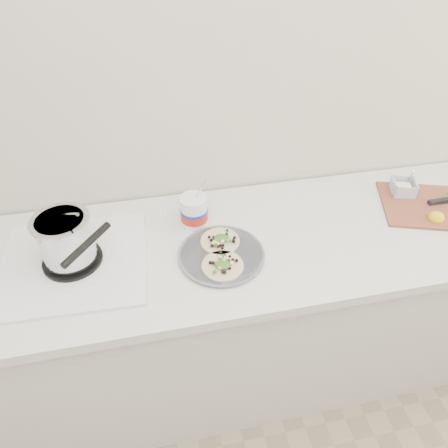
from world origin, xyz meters
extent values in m
cube|color=beige|center=(0.00, 1.73, 1.30)|extent=(3.50, 0.05, 2.60)
cube|color=silver|center=(0.00, 1.43, 0.43)|extent=(2.40, 0.62, 0.86)
cube|color=silver|center=(0.00, 1.41, 0.88)|extent=(2.44, 0.66, 0.04)
cube|color=silver|center=(-0.54, 1.41, 0.91)|extent=(0.50, 0.46, 0.01)
cylinder|color=black|center=(-0.54, 1.41, 0.92)|extent=(0.20, 0.20, 0.01)
torus|color=black|center=(-0.54, 1.41, 0.94)|extent=(0.17, 0.17, 0.02)
cylinder|color=silver|center=(-0.54, 1.41, 1.02)|extent=(0.17, 0.17, 0.15)
cylinder|color=slate|center=(-0.04, 1.35, 0.91)|extent=(0.29, 0.29, 0.01)
cylinder|color=slate|center=(-0.04, 1.35, 0.91)|extent=(0.30, 0.30, 0.00)
cylinder|color=white|center=(-0.11, 1.54, 0.96)|extent=(0.10, 0.10, 0.12)
cylinder|color=#B52614|center=(-0.11, 1.54, 0.95)|extent=(0.10, 0.10, 0.04)
cylinder|color=#192D99|center=(-0.11, 1.54, 0.97)|extent=(0.10, 0.10, 0.01)
cube|color=brown|center=(0.86, 1.44, 0.91)|extent=(0.49, 0.41, 0.01)
cube|color=white|center=(0.77, 1.55, 0.93)|extent=(0.06, 0.06, 0.03)
ellipsoid|color=yellow|center=(0.80, 1.36, 0.93)|extent=(0.06, 0.06, 0.05)
cube|color=black|center=(0.88, 1.45, 0.92)|extent=(0.10, 0.02, 0.02)
camera|label=1|loc=(-0.23, 0.38, 1.89)|focal=32.00mm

